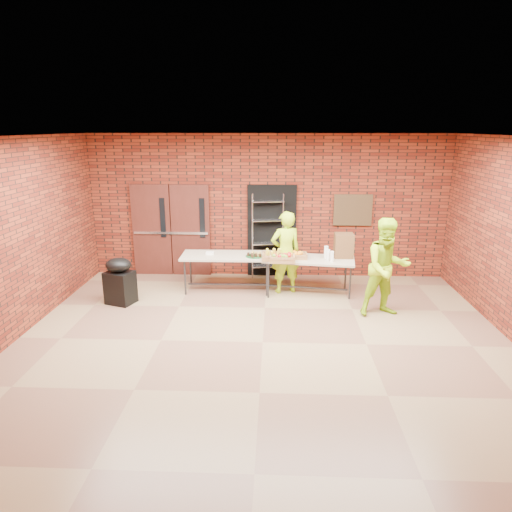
{
  "coord_description": "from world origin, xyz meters",
  "views": [
    {
      "loc": [
        0.18,
        -6.66,
        3.34
      ],
      "look_at": [
        -0.17,
        1.4,
        1.04
      ],
      "focal_mm": 32.0,
      "sensor_mm": 36.0,
      "label": 1
    }
  ],
  "objects": [
    {
      "name": "room",
      "position": [
        0.0,
        0.0,
        1.6
      ],
      "size": [
        8.08,
        7.08,
        3.28
      ],
      "color": "brown",
      "rests_on": "ground"
    },
    {
      "name": "double_doors",
      "position": [
        -2.2,
        3.44,
        1.05
      ],
      "size": [
        1.78,
        0.12,
        2.1
      ],
      "color": "#461A14",
      "rests_on": "room"
    },
    {
      "name": "dark_doorway",
      "position": [
        0.1,
        3.46,
        1.05
      ],
      "size": [
        1.1,
        0.06,
        2.1
      ],
      "primitive_type": "cube",
      "color": "black",
      "rests_on": "room"
    },
    {
      "name": "bronze_plaque",
      "position": [
        1.9,
        3.45,
        1.55
      ],
      "size": [
        0.85,
        0.04,
        0.7
      ],
      "primitive_type": "cube",
      "color": "#44301B",
      "rests_on": "room"
    },
    {
      "name": "wire_rack",
      "position": [
        0.01,
        3.32,
        0.96
      ],
      "size": [
        0.73,
        0.33,
        1.91
      ],
      "primitive_type": null,
      "rotation": [
        0.0,
        0.0,
        0.14
      ],
      "color": "#BABBC1",
      "rests_on": "room"
    },
    {
      "name": "table_left",
      "position": [
        -0.81,
        2.41,
        0.71
      ],
      "size": [
        1.89,
        0.81,
        0.77
      ],
      "rotation": [
        0.0,
        0.0,
        0.01
      ],
      "color": "tan",
      "rests_on": "room"
    },
    {
      "name": "table_right",
      "position": [
        0.87,
        2.29,
        0.69
      ],
      "size": [
        1.92,
        1.0,
        0.75
      ],
      "rotation": [
        0.0,
        0.0,
        -0.13
      ],
      "color": "tan",
      "rests_on": "room"
    },
    {
      "name": "basket_bananas",
      "position": [
        0.16,
        2.2,
        0.82
      ],
      "size": [
        0.49,
        0.38,
        0.15
      ],
      "color": "#AD7B45",
      "rests_on": "table_right"
    },
    {
      "name": "basket_oranges",
      "position": [
        0.62,
        2.3,
        0.81
      ],
      "size": [
        0.42,
        0.33,
        0.13
      ],
      "color": "#AD7B45",
      "rests_on": "table_right"
    },
    {
      "name": "basket_apples",
      "position": [
        0.33,
        2.07,
        0.82
      ],
      "size": [
        0.5,
        0.39,
        0.16
      ],
      "color": "#AD7B45",
      "rests_on": "table_right"
    },
    {
      "name": "muffin_tray",
      "position": [
        -0.23,
        2.31,
        0.82
      ],
      "size": [
        0.38,
        0.38,
        0.09
      ],
      "color": "#12451E",
      "rests_on": "table_left"
    },
    {
      "name": "napkin_box",
      "position": [
        -1.17,
        2.43,
        0.8
      ],
      "size": [
        0.16,
        0.11,
        0.05
      ],
      "primitive_type": "cube",
      "color": "white",
      "rests_on": "table_left"
    },
    {
      "name": "coffee_dispenser",
      "position": [
        1.58,
        2.41,
        1.0
      ],
      "size": [
        0.38,
        0.34,
        0.49
      ],
      "primitive_type": "cube",
      "color": "brown",
      "rests_on": "table_right"
    },
    {
      "name": "cup_stack_front",
      "position": [
        1.25,
        2.16,
        0.87
      ],
      "size": [
        0.07,
        0.07,
        0.22
      ],
      "primitive_type": "cylinder",
      "color": "white",
      "rests_on": "table_right"
    },
    {
      "name": "cup_stack_mid",
      "position": [
        1.31,
        2.06,
        0.86
      ],
      "size": [
        0.07,
        0.07,
        0.22
      ],
      "primitive_type": "cylinder",
      "color": "white",
      "rests_on": "table_right"
    },
    {
      "name": "cup_stack_back",
      "position": [
        1.22,
        2.31,
        0.88
      ],
      "size": [
        0.09,
        0.09,
        0.26
      ],
      "primitive_type": "cylinder",
      "color": "white",
      "rests_on": "table_right"
    },
    {
      "name": "covered_grill",
      "position": [
        -2.82,
        1.59,
        0.46
      ],
      "size": [
        0.61,
        0.56,
        0.92
      ],
      "rotation": [
        0.0,
        0.0,
        -0.35
      ],
      "color": "black",
      "rests_on": "room"
    },
    {
      "name": "volunteer_woman",
      "position": [
        0.4,
        2.35,
        0.86
      ],
      "size": [
        0.72,
        0.58,
        1.71
      ],
      "primitive_type": "imported",
      "rotation": [
        0.0,
        0.0,
        3.45
      ],
      "color": "#A6D717",
      "rests_on": "room"
    },
    {
      "name": "volunteer_man",
      "position": [
        2.19,
        1.23,
        0.9
      ],
      "size": [
        1.0,
        0.86,
        1.8
      ],
      "primitive_type": "imported",
      "rotation": [
        0.0,
        0.0,
        0.22
      ],
      "color": "#A6D717",
      "rests_on": "room"
    }
  ]
}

